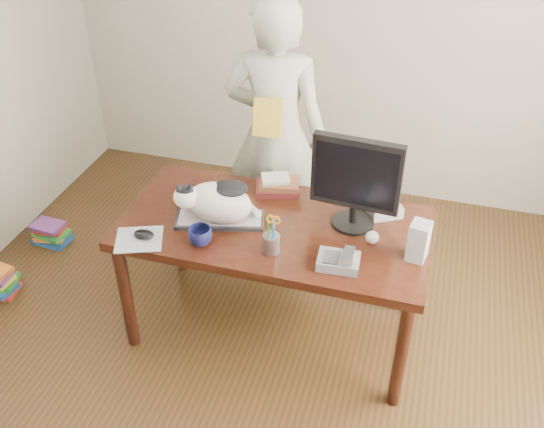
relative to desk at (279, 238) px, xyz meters
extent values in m
plane|color=black|center=(0.00, -0.68, -0.60)|extent=(4.50, 4.50, 0.00)
plane|color=beige|center=(0.00, 1.57, 0.75)|extent=(4.00, 0.00, 4.00)
cube|color=black|center=(0.00, -0.08, 0.12)|extent=(1.60, 0.80, 0.05)
cylinder|color=black|center=(-0.74, -0.42, -0.25)|extent=(0.07, 0.07, 0.70)
cylinder|color=black|center=(0.74, -0.42, -0.25)|extent=(0.07, 0.07, 0.70)
cylinder|color=black|center=(-0.74, 0.26, -0.25)|extent=(0.07, 0.07, 0.70)
cylinder|color=black|center=(0.74, 0.26, -0.25)|extent=(0.07, 0.07, 0.70)
cube|color=black|center=(0.00, 0.28, -0.20)|extent=(1.45, 0.03, 0.50)
cube|color=black|center=(-0.28, -0.14, 0.16)|extent=(0.49, 0.28, 0.02)
cube|color=#A7A7AC|center=(-0.28, -0.14, 0.17)|extent=(0.45, 0.25, 0.01)
ellipsoid|color=white|center=(-0.28, -0.14, 0.27)|extent=(0.39, 0.30, 0.21)
ellipsoid|color=white|center=(-0.43, -0.20, 0.31)|extent=(0.15, 0.15, 0.12)
ellipsoid|color=black|center=(-0.43, -0.20, 0.35)|extent=(0.11, 0.10, 0.04)
cone|color=black|center=(-0.46, -0.21, 0.38)|extent=(0.07, 0.07, 0.07)
cone|color=black|center=(-0.40, -0.20, 0.38)|extent=(0.07, 0.06, 0.07)
ellipsoid|color=black|center=(-0.22, -0.12, 0.36)|extent=(0.22, 0.19, 0.04)
cylinder|color=white|center=(-0.13, -0.04, 0.20)|extent=(0.13, 0.13, 0.05)
cylinder|color=black|center=(0.39, 0.04, 0.16)|extent=(0.24, 0.24, 0.02)
cylinder|color=black|center=(0.39, 0.04, 0.22)|extent=(0.05, 0.05, 0.10)
cube|color=black|center=(0.39, 0.02, 0.46)|extent=(0.45, 0.08, 0.38)
cube|color=black|center=(0.38, -0.01, 0.46)|extent=(0.41, 0.04, 0.32)
cylinder|color=gray|center=(0.05, -0.30, 0.20)|extent=(0.09, 0.09, 0.10)
cylinder|color=black|center=(0.03, -0.29, 0.28)|extent=(0.03, 0.03, 0.14)
cylinder|color=#0C57B4|center=(0.06, -0.31, 0.28)|extent=(0.02, 0.03, 0.14)
cylinder|color=red|center=(0.05, -0.28, 0.28)|extent=(0.01, 0.04, 0.14)
cylinder|color=#187929|center=(0.04, -0.31, 0.28)|extent=(0.02, 0.03, 0.14)
cylinder|color=#A6A5AA|center=(0.05, -0.30, 0.29)|extent=(0.01, 0.02, 0.11)
cylinder|color=#A6A5AA|center=(0.06, -0.30, 0.29)|extent=(0.02, 0.02, 0.11)
torus|color=orange|center=(0.04, -0.30, 0.34)|extent=(0.04, 0.02, 0.04)
torus|color=orange|center=(0.07, -0.30, 0.34)|extent=(0.04, 0.02, 0.04)
cube|color=#A7ACB3|center=(-0.62, -0.40, 0.15)|extent=(0.29, 0.28, 0.01)
ellipsoid|color=black|center=(-0.60, -0.38, 0.17)|extent=(0.12, 0.10, 0.04)
imported|color=#0D1036|center=(-0.31, -0.34, 0.19)|extent=(0.17, 0.17, 0.09)
cube|color=slate|center=(0.38, -0.31, 0.17)|extent=(0.21, 0.15, 0.05)
cube|color=#444446|center=(0.35, -0.32, 0.20)|extent=(0.08, 0.10, 0.01)
cube|color=#A6A5AA|center=(0.42, -0.30, 0.21)|extent=(0.06, 0.17, 0.06)
cube|color=#9F9EA1|center=(0.73, -0.15, 0.25)|extent=(0.11, 0.12, 0.20)
sphere|color=beige|center=(0.51, -0.09, 0.18)|extent=(0.07, 0.07, 0.07)
cube|color=#491316|center=(-0.07, 0.23, 0.17)|extent=(0.28, 0.24, 0.04)
cube|color=brown|center=(-0.06, 0.23, 0.20)|extent=(0.24, 0.20, 0.03)
cube|color=silver|center=(-0.09, 0.23, 0.23)|extent=(0.18, 0.17, 0.02)
cube|color=slate|center=(0.51, 0.21, 0.18)|extent=(0.26, 0.28, 0.06)
cube|color=#444446|center=(0.53, 0.18, 0.21)|extent=(0.15, 0.15, 0.01)
imported|color=silver|center=(-0.21, 0.69, 0.26)|extent=(0.66, 0.46, 1.73)
cube|color=gold|center=(-0.21, 0.52, 0.45)|extent=(0.17, 0.11, 0.23)
cube|color=navy|center=(-1.72, 0.27, -0.59)|extent=(0.25, 0.19, 0.03)
cube|color=orange|center=(-1.73, 0.28, -0.55)|extent=(0.22, 0.19, 0.03)
cube|color=#247A2A|center=(-1.71, 0.27, -0.52)|extent=(0.24, 0.19, 0.03)
cube|color=#B22019|center=(-1.72, 0.28, -0.49)|extent=(0.21, 0.16, 0.03)
cube|color=#65307A|center=(-1.73, 0.27, -0.46)|extent=(0.22, 0.17, 0.03)
camera|label=1|loc=(0.70, -2.52, 2.02)|focal=40.00mm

